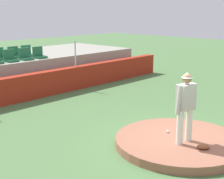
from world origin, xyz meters
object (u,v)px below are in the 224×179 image
Objects in this scene: stadium_chair_4 at (39,55)px; stadium_chair_3 at (25,56)px; pitcher at (186,103)px; stadium_chair_2 at (10,58)px; stadium_chair_8 at (14,54)px; baseball at (168,131)px; fielding_glove at (203,147)px; stadium_chair_9 at (27,53)px.

stadium_chair_3 is at bearing -0.94° from stadium_chair_4.
pitcher reaches higher than stadium_chair_2.
stadium_chair_4 is at bearing 179.06° from stadium_chair_3.
stadium_chair_8 is at bearing -51.79° from stadium_chair_4.
baseball is at bearing 73.97° from pitcher.
stadium_chair_3 is (0.57, 7.59, 1.26)m from baseball.
stadium_chair_2 is at bearing -36.36° from fielding_glove.
baseball is at bearing 86.11° from stadium_chair_8.
pitcher is at bearing 88.87° from stadium_chair_2.
stadium_chair_8 is 1.00× the size of stadium_chair_9.
stadium_chair_3 reaches higher than baseball.
stadium_chair_3 is 0.69m from stadium_chair_4.
fielding_glove reaches higher than baseball.
stadium_chair_8 is at bearing 92.06° from pitcher.
stadium_chair_3 and stadium_chair_9 have the same top height.
stadium_chair_8 is (0.57, 8.45, 1.26)m from baseball.
stadium_chair_9 is at bearing -89.48° from stadium_chair_4.
fielding_glove is 9.80m from stadium_chair_8.
stadium_chair_4 is at bearing 128.21° from stadium_chair_8.
stadium_chair_9 is (1.54, 9.14, 0.27)m from pitcher.
pitcher is at bearing 80.42° from stadium_chair_9.
stadium_chair_8 reaches higher than baseball.
pitcher reaches higher than stadium_chair_8.
stadium_chair_2 is 0.70m from stadium_chair_3.
stadium_chair_4 reaches higher than fielding_glove.
fielding_glove is at bearing -105.29° from baseball.
stadium_chair_9 is (-0.01, 0.90, 0.00)m from stadium_chair_4.
pitcher is 3.54× the size of stadium_chair_4.
fielding_glove is 9.03m from stadium_chair_4.
stadium_chair_2 is (0.21, 8.83, 1.24)m from fielding_glove.
stadium_chair_8 is 0.68m from stadium_chair_9.
stadium_chair_4 is (1.26, 7.58, 1.26)m from baseball.
stadium_chair_8 is (0.00, 0.86, 0.00)m from stadium_chair_3.
baseball is 0.15× the size of stadium_chair_2.
stadium_chair_9 reaches higher than fielding_glove.
pitcher reaches higher than baseball.
stadium_chair_4 is at bearing 178.79° from stadium_chair_2.
fielding_glove is at bearing -87.19° from pitcher.
pitcher reaches higher than stadium_chair_9.
stadium_chair_8 is (0.91, 9.68, 1.24)m from fielding_glove.
stadium_chair_2 is 1.10m from stadium_chair_8.
stadium_chair_8 is at bearing -90.00° from stadium_chair_3.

